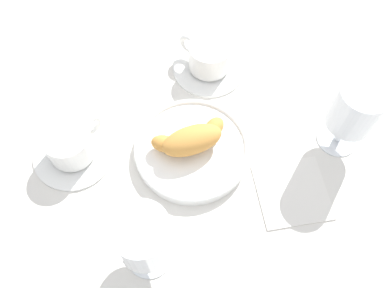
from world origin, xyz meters
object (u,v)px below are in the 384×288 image
Objects in this scene: coffee_cup_near at (209,59)px; juice_glass_left at (356,109)px; pastry_plate at (192,149)px; coffee_cup_far at (71,146)px; croissant_large at (191,139)px; juice_glass_right at (143,239)px; folded_napkin at (292,192)px.

juice_glass_left reaches higher than coffee_cup_near.
coffee_cup_far is (-0.18, 0.08, 0.01)m from pastry_plate.
juice_glass_left reaches higher than pastry_plate.
coffee_cup_near is at bearing 54.83° from croissant_large.
croissant_large is at bearing 160.15° from juice_glass_left.
juice_glass_left is 1.00× the size of juice_glass_right.
juice_glass_right is at bearing 179.37° from folded_napkin.
pastry_plate is at bearing 45.13° from juice_glass_right.
coffee_cup_far is at bearing 103.26° from juice_glass_right.
folded_napkin is (0.01, -0.28, -0.02)m from coffee_cup_near.
juice_glass_right is (-0.13, -0.13, 0.05)m from croissant_large.
folded_napkin is (-0.12, -0.05, -0.09)m from juice_glass_left.
juice_glass_left and juice_glass_right have the same top height.
coffee_cup_far is at bearing 144.02° from folded_napkin.
coffee_cup_near is at bearing 50.21° from juice_glass_right.
juice_glass_left reaches higher than folded_napkin.
coffee_cup_far is 0.45m from juice_glass_left.
croissant_large is 1.24× the size of folded_napkin.
juice_glass_right is at bearing -129.79° from coffee_cup_near.
croissant_large is at bearing 45.76° from juice_glass_right.
coffee_cup_near and coffee_cup_far have the same top height.
croissant_large is at bearing 85.22° from pastry_plate.
juice_glass_left is at bearing -19.14° from pastry_plate.
coffee_cup_far is at bearing 156.57° from croissant_large.
folded_napkin is at bearing -49.81° from croissant_large.
folded_napkin is at bearing -156.97° from juice_glass_left.
folded_napkin is at bearing -0.63° from juice_glass_right.
coffee_cup_near is 0.97× the size of juice_glass_left.
pastry_plate is at bearing -124.66° from coffee_cup_near.
juice_glass_left is 0.16m from folded_napkin.
croissant_large is 0.19m from juice_glass_right.
coffee_cup_far is (-0.28, -0.07, 0.00)m from coffee_cup_near.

